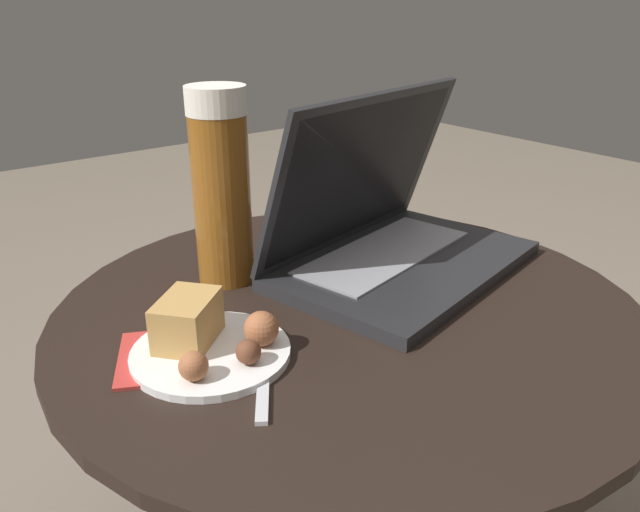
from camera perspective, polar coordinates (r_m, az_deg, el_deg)
The scene contains 6 objects.
table at distance 0.85m, azimuth 2.53°, elevation -11.49°, with size 0.74×0.74×0.50m.
napkin at distance 0.70m, azimuth -11.52°, elevation -8.69°, with size 0.19×0.17×0.00m.
laptop at distance 0.88m, azimuth 6.39°, elevation 2.08°, with size 0.41×0.31×0.25m.
beer_glass at distance 0.82m, azimuth -9.01°, elevation 6.22°, with size 0.08×0.08×0.26m.
snack_plate at distance 0.69m, azimuth -10.34°, elevation -7.37°, with size 0.17×0.17×0.06m.
fork at distance 0.67m, azimuth -5.11°, elevation -9.68°, with size 0.12×0.15×0.00m.
Camera 1 is at (-0.46, -0.53, 0.87)m, focal length 35.00 mm.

